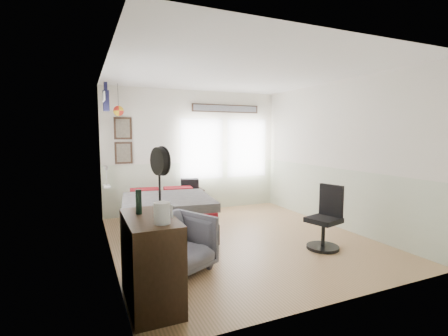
{
  "coord_description": "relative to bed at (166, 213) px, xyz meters",
  "views": [
    {
      "loc": [
        -2.34,
        -4.68,
        1.73
      ],
      "look_at": [
        -0.1,
        0.4,
        1.15
      ],
      "focal_mm": 26.0,
      "sensor_mm": 36.0,
      "label": 1
    }
  ],
  "objects": [
    {
      "name": "nightstand",
      "position": [
        0.77,
        1.04,
        -0.05
      ],
      "size": [
        0.57,
        0.46,
        0.55
      ],
      "primitive_type": "cube",
      "rotation": [
        0.0,
        0.0,
        -0.05
      ],
      "color": "black",
      "rests_on": "ground_plane"
    },
    {
      "name": "dresser",
      "position": [
        -0.75,
        -2.38,
        0.13
      ],
      "size": [
        0.48,
        1.0,
        0.9
      ],
      "primitive_type": "cube",
      "color": "black",
      "rests_on": "ground_plane"
    },
    {
      "name": "room_shell",
      "position": [
        0.91,
        -0.74,
        1.29
      ],
      "size": [
        4.02,
        4.52,
        2.71
      ],
      "color": "silver",
      "rests_on": "ground_plane"
    },
    {
      "name": "ground_plane",
      "position": [
        0.99,
        -0.93,
        -0.32
      ],
      "size": [
        4.0,
        4.5,
        0.01
      ],
      "primitive_type": "cube",
      "color": "#9E7649"
    },
    {
      "name": "stand_fan",
      "position": [
        -0.65,
        -2.48,
        1.14
      ],
      "size": [
        0.15,
        0.29,
        0.71
      ],
      "rotation": [
        0.0,
        0.0,
        0.29
      ],
      "color": "black",
      "rests_on": "dresser"
    },
    {
      "name": "bottle",
      "position": [
        -0.82,
        -2.22,
        0.71
      ],
      "size": [
        0.06,
        0.06,
        0.26
      ],
      "primitive_type": "cylinder",
      "color": "black",
      "rests_on": "dresser"
    },
    {
      "name": "wall_decor",
      "position": [
        -0.11,
        1.03,
        1.78
      ],
      "size": [
        3.55,
        1.32,
        1.44
      ],
      "color": "#41291C",
      "rests_on": "room_shell"
    },
    {
      "name": "kettle",
      "position": [
        -0.69,
        -2.69,
        0.68
      ],
      "size": [
        0.18,
        0.15,
        0.2
      ],
      "rotation": [
        0.0,
        0.0,
        0.0
      ],
      "color": "silver",
      "rests_on": "dresser"
    },
    {
      "name": "bed",
      "position": [
        0.0,
        0.0,
        0.0
      ],
      "size": [
        1.67,
        2.2,
        0.65
      ],
      "rotation": [
        0.0,
        0.0,
        -0.13
      ],
      "color": "black",
      "rests_on": "ground_plane"
    },
    {
      "name": "task_chair",
      "position": [
        1.99,
        -1.85,
        0.07
      ],
      "size": [
        0.52,
        0.52,
        0.96
      ],
      "rotation": [
        0.0,
        0.0,
        0.27
      ],
      "color": "black",
      "rests_on": "ground_plane"
    },
    {
      "name": "armchair",
      "position": [
        -0.29,
        -1.75,
        0.04
      ],
      "size": [
        1.03,
        1.04,
        0.71
      ],
      "primitive_type": "imported",
      "rotation": [
        0.0,
        0.0,
        0.47
      ],
      "color": "slate",
      "rests_on": "ground_plane"
    },
    {
      "name": "black_bag",
      "position": [
        0.77,
        1.04,
        0.34
      ],
      "size": [
        0.42,
        0.33,
        0.22
      ],
      "primitive_type": "cube",
      "rotation": [
        0.0,
        0.0,
        -0.24
      ],
      "color": "black",
      "rests_on": "nightstand"
    }
  ]
}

